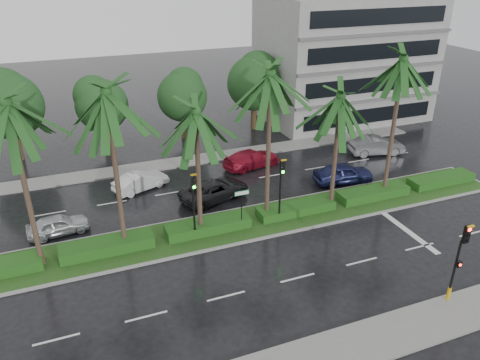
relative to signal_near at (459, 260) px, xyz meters
name	(u,v)px	position (x,y,z in m)	size (l,w,h in m)	color
ground	(260,231)	(-6.00, 9.39, -2.50)	(120.00, 120.00, 0.00)	black
near_sidewalk	(354,346)	(-6.00, -0.81, -2.44)	(40.00, 2.40, 0.12)	slate
far_sidewalk	(202,159)	(-6.00, 21.39, -2.44)	(40.00, 2.00, 0.12)	slate
median	(253,222)	(-6.00, 10.39, -2.42)	(36.00, 4.00, 0.15)	gray
hedge	(253,217)	(-6.00, 10.39, -2.05)	(35.20, 1.40, 0.60)	#154916
lane_markings	(306,225)	(-2.96, 8.96, -2.50)	(34.00, 13.06, 0.01)	silver
palm_row	(234,100)	(-7.25, 10.41, 5.67)	(26.30, 4.20, 10.23)	#3A2B21
signal_near	(459,260)	(0.00, 0.00, 0.00)	(0.34, 0.45, 4.36)	black
signal_median_left	(194,197)	(-10.00, 9.69, 0.49)	(0.34, 0.42, 4.36)	black
signal_median_right	(281,181)	(-4.50, 9.69, 0.49)	(0.34, 0.42, 4.36)	black
street_sign	(242,200)	(-7.00, 9.87, -0.38)	(0.95, 0.09, 2.60)	black
bg_trees	(173,91)	(-6.75, 26.98, 1.99)	(32.87, 5.24, 7.57)	#332717
building	(344,58)	(11.00, 27.39, 3.50)	(16.00, 10.00, 12.00)	gray
car_silver	(58,225)	(-17.50, 13.58, -1.88)	(3.64, 1.46, 1.24)	#B6BABE
car_white	(141,181)	(-11.73, 17.73, -1.84)	(4.04, 1.41, 1.33)	silver
car_darkgrey	(214,190)	(-7.23, 14.43, -1.81)	(4.99, 2.30, 1.39)	black
car_red	(251,159)	(-2.73, 18.55, -1.81)	(4.79, 1.95, 1.39)	maroon
car_blue	(343,173)	(2.50, 13.39, -1.75)	(4.44, 1.79, 1.51)	#1A1F4E
car_grey	(376,146)	(8.17, 17.12, -1.73)	(4.68, 1.63, 1.54)	#545659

